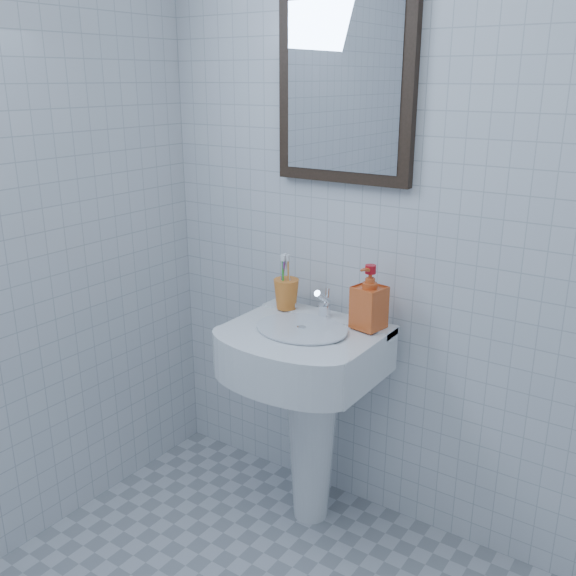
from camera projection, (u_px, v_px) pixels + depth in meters
The scene contains 6 objects.
wall_back at pixel (441, 188), 2.02m from camera, with size 2.20×0.02×2.50m, color silver.
washbasin at pixel (309, 391), 2.26m from camera, with size 0.51×0.37×0.79m.
faucet at pixel (324, 305), 2.24m from camera, with size 0.04×0.10×0.11m.
toothbrush_cup at pixel (286, 294), 2.32m from camera, with size 0.09×0.09×0.11m, color orange, non-canonical shape.
soap_dispenser at pixel (369, 297), 2.12m from camera, with size 0.10×0.10×0.21m, color #B84312.
wall_mirror at pixel (345, 87), 2.09m from camera, with size 0.50×0.04×0.62m.
Camera 1 is at (0.74, -0.73, 1.58)m, focal length 40.00 mm.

